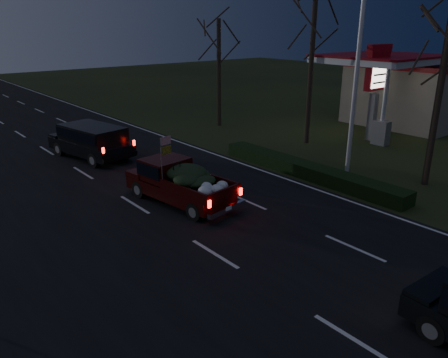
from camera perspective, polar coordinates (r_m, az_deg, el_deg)
ground at (r=13.51m, az=-1.23°, el=-9.81°), size 120.00×120.00×0.00m
road_asphalt at (r=13.51m, az=-1.23°, el=-9.77°), size 14.00×120.00×0.02m
hedge_row at (r=20.44m, az=10.76°, el=1.16°), size 1.00×10.00×0.60m
light_pole at (r=20.24m, az=17.18°, el=15.48°), size 0.50×0.90×9.16m
gas_price_pylon at (r=27.45m, az=19.31°, el=12.51°), size 2.00×0.41×5.57m
gas_station_building at (r=35.11m, az=24.61°, el=10.23°), size 10.00×7.00×4.00m
gas_canopy at (r=29.62m, az=19.86°, el=14.02°), size 7.10×6.10×4.88m
bare_tree_near at (r=20.09m, az=27.01°, el=14.60°), size 3.60×3.60×7.50m
bare_tree_mid at (r=25.61m, az=11.61°, el=18.55°), size 3.60×3.60×8.50m
bare_tree_far at (r=29.93m, az=-0.69°, el=16.86°), size 3.60×3.60×7.00m
pickup_truck at (r=17.03m, az=-5.87°, el=-0.13°), size 2.37×4.88×2.46m
lead_suv at (r=23.69m, az=-16.90°, el=5.11°), size 2.88×5.17×1.40m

